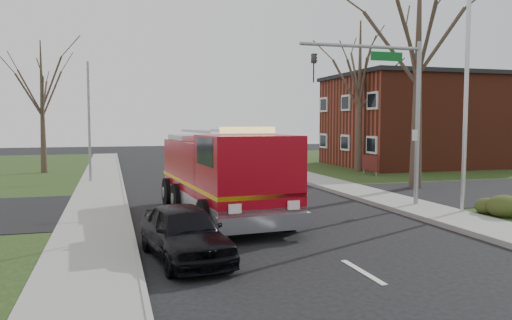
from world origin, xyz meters
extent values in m
plane|color=black|center=(0.00, 0.00, 0.00)|extent=(120.00, 120.00, 0.00)
cube|color=gray|center=(6.20, 0.00, 0.07)|extent=(2.40, 80.00, 0.15)
cube|color=gray|center=(-6.20, 0.00, 0.07)|extent=(2.40, 80.00, 0.15)
cube|color=maroon|center=(19.00, 18.00, 3.50)|extent=(15.00, 10.00, 7.00)
cube|color=black|center=(19.00, 18.00, 7.10)|extent=(15.40, 10.40, 0.30)
cube|color=silver|center=(11.45, 18.00, 2.00)|extent=(0.12, 1.40, 1.20)
cube|color=#511612|center=(10.50, 12.50, 0.90)|extent=(0.12, 2.00, 1.00)
cylinder|color=gray|center=(10.50, 11.70, 0.45)|extent=(0.08, 0.08, 0.90)
cylinder|color=gray|center=(10.50, 13.30, 0.45)|extent=(0.08, 0.08, 0.90)
ellipsoid|color=#273112|center=(9.00, -1.00, 0.58)|extent=(2.80, 2.00, 0.90)
cone|color=#31271D|center=(9.50, 6.00, 6.00)|extent=(0.64, 0.64, 12.00)
cone|color=#31271D|center=(11.00, 15.00, 5.25)|extent=(0.56, 0.56, 10.50)
cone|color=#31271D|center=(-10.00, 20.00, 4.50)|extent=(0.44, 0.44, 9.00)
cylinder|color=gray|center=(6.50, 1.50, 3.40)|extent=(0.18, 0.18, 6.80)
cylinder|color=gray|center=(3.90, 1.50, 6.50)|extent=(5.20, 0.14, 0.14)
cube|color=#0C591E|center=(5.00, 1.50, 6.15)|extent=(1.40, 0.06, 0.35)
imported|color=black|center=(1.90, 1.50, 6.15)|extent=(0.22, 0.18, 1.10)
cylinder|color=#B7BABF|center=(7.20, -0.50, 4.20)|extent=(0.16, 0.16, 8.40)
cylinder|color=gray|center=(-6.80, 14.00, 3.50)|extent=(0.14, 0.14, 7.00)
cube|color=maroon|center=(-1.79, 2.88, 1.67)|extent=(3.21, 5.80, 2.26)
cube|color=maroon|center=(-1.49, -1.20, 1.83)|extent=(3.00, 3.00, 2.59)
cube|color=#B7BABF|center=(-1.70, 1.59, 0.75)|extent=(3.44, 8.59, 0.48)
cube|color=#E5B20C|center=(-1.70, 1.59, 1.35)|extent=(3.45, 8.59, 0.13)
cube|color=black|center=(-1.40, -2.39, 2.64)|extent=(2.50, 0.29, 0.92)
cube|color=#E5D866|center=(-1.49, -1.20, 3.29)|extent=(1.75, 0.50, 0.19)
cylinder|color=black|center=(-2.88, -1.41, 0.59)|extent=(0.46, 1.21, 1.19)
cylinder|color=black|center=(-0.08, -1.21, 0.59)|extent=(0.46, 1.21, 1.19)
cylinder|color=black|center=(-3.33, 4.71, 0.59)|extent=(0.46, 1.21, 1.19)
cylinder|color=black|center=(-0.54, 4.92, 0.59)|extent=(0.46, 1.21, 1.19)
imported|color=black|center=(-3.86, -3.72, 0.72)|extent=(2.26, 4.39, 1.43)
camera|label=1|loc=(-5.63, -16.34, 3.52)|focal=35.00mm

